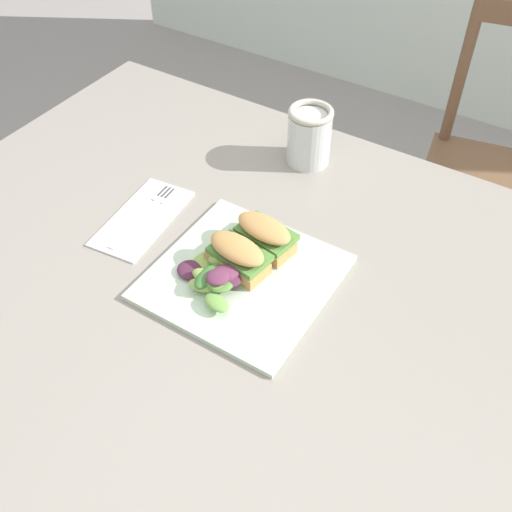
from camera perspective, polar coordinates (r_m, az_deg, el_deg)
name	(u,v)px	position (r m, az deg, el deg)	size (l,w,h in m)	color
ground_plane	(264,508)	(1.57, 0.77, -23.01)	(7.83, 7.83, 0.00)	gray
dining_table	(263,338)	(1.04, 0.66, -7.86)	(1.39, 0.97, 0.74)	gray
chair_wooden_far	(498,178)	(1.78, 22.20, 6.91)	(0.47, 0.47, 0.87)	brown
plate_lunch	(243,277)	(0.98, -1.25, -2.04)	(0.28, 0.28, 0.01)	beige
sandwich_half_front	(238,255)	(0.96, -1.77, 0.10)	(0.11, 0.08, 0.06)	tan
sandwich_half_back	(264,234)	(1.00, 0.81, 2.07)	(0.11, 0.08, 0.06)	tan
salad_mixed_greens	(215,276)	(0.95, -3.92, -1.97)	(0.13, 0.12, 0.04)	#6B9E47
napkin_folded	(143,218)	(1.10, -10.81, 3.58)	(0.10, 0.21, 0.00)	white
fork_on_napkin	(148,211)	(1.11, -10.31, 4.25)	(0.03, 0.19, 0.00)	silver
mason_jar_iced_tea	(309,138)	(1.20, 5.11, 11.16)	(0.09, 0.09, 0.12)	#995623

